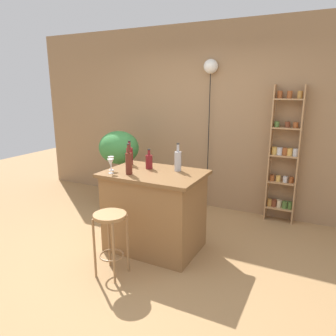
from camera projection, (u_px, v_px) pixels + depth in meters
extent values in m
plane|color=#A37A4C|center=(142.00, 259.00, 3.55)|extent=(12.00, 12.00, 0.00)
cube|color=#997551|center=(206.00, 119.00, 4.89)|extent=(6.40, 0.10, 2.80)
cube|color=olive|center=(155.00, 212.00, 3.70)|extent=(1.03, 0.72, 0.90)
cube|color=brown|center=(154.00, 174.00, 3.58)|extent=(1.12, 0.78, 0.04)
cylinder|color=#997047|center=(94.00, 249.00, 3.13)|extent=(0.02, 0.02, 0.63)
cylinder|color=#997047|center=(114.00, 254.00, 3.03)|extent=(0.02, 0.02, 0.63)
cylinder|color=#997047|center=(109.00, 239.00, 3.34)|extent=(0.02, 0.02, 0.63)
cylinder|color=#997047|center=(128.00, 244.00, 3.23)|extent=(0.02, 0.02, 0.63)
torus|color=#997047|center=(112.00, 255.00, 3.21)|extent=(0.25, 0.25, 0.02)
cylinder|color=#9E7042|center=(110.00, 215.00, 3.10)|extent=(0.33, 0.33, 0.03)
cube|color=tan|center=(270.00, 155.00, 4.42)|extent=(0.02, 0.16, 1.91)
cube|color=tan|center=(298.00, 157.00, 4.26)|extent=(0.02, 0.16, 1.91)
cube|color=tan|center=(279.00, 208.00, 4.53)|extent=(0.36, 0.16, 0.02)
cylinder|color=#AD7A38|center=(270.00, 202.00, 4.57)|extent=(0.07, 0.07, 0.10)
cylinder|color=brown|center=(274.00, 203.00, 4.55)|extent=(0.07, 0.07, 0.10)
cylinder|color=beige|center=(279.00, 204.00, 4.52)|extent=(0.07, 0.07, 0.10)
cylinder|color=#4C7033|center=(285.00, 205.00, 4.48)|extent=(0.07, 0.07, 0.10)
cylinder|color=#4C7033|center=(290.00, 205.00, 4.45)|extent=(0.07, 0.07, 0.10)
cube|color=tan|center=(281.00, 182.00, 4.43)|extent=(0.36, 0.16, 0.02)
cylinder|color=#994C23|center=(272.00, 178.00, 4.47)|extent=(0.06, 0.06, 0.09)
cylinder|color=gold|center=(278.00, 178.00, 4.44)|extent=(0.06, 0.06, 0.09)
cylinder|color=silver|center=(285.00, 179.00, 4.40)|extent=(0.06, 0.06, 0.09)
cylinder|color=#994C23|center=(291.00, 180.00, 4.37)|extent=(0.06, 0.06, 0.09)
cube|color=tan|center=(284.00, 156.00, 4.34)|extent=(0.36, 0.16, 0.02)
cylinder|color=gold|center=(274.00, 151.00, 4.39)|extent=(0.08, 0.08, 0.10)
cylinder|color=silver|center=(280.00, 151.00, 4.35)|extent=(0.08, 0.08, 0.10)
cylinder|color=#994C23|center=(285.00, 152.00, 4.32)|extent=(0.08, 0.08, 0.10)
cylinder|color=gold|center=(290.00, 152.00, 4.30)|extent=(0.08, 0.08, 0.10)
cylinder|color=silver|center=(296.00, 153.00, 4.26)|extent=(0.08, 0.08, 0.10)
cube|color=tan|center=(286.00, 128.00, 4.24)|extent=(0.36, 0.16, 0.02)
cylinder|color=#4C7033|center=(277.00, 124.00, 4.29)|extent=(0.07, 0.07, 0.08)
cylinder|color=brown|center=(287.00, 125.00, 4.23)|extent=(0.07, 0.07, 0.08)
cylinder|color=#994C23|center=(296.00, 125.00, 4.18)|extent=(0.07, 0.07, 0.08)
cube|color=tan|center=(289.00, 99.00, 4.15)|extent=(0.36, 0.16, 0.02)
cylinder|color=#994C23|center=(280.00, 95.00, 4.20)|extent=(0.06, 0.06, 0.10)
cylinder|color=#994C23|center=(290.00, 95.00, 4.13)|extent=(0.06, 0.06, 0.10)
cylinder|color=#AD7A38|center=(300.00, 95.00, 4.07)|extent=(0.06, 0.06, 0.10)
cylinder|color=#2D2823|center=(121.00, 195.00, 5.04)|extent=(0.35, 0.35, 0.39)
cylinder|color=#935B3D|center=(120.00, 178.00, 4.96)|extent=(0.28, 0.28, 0.20)
cylinder|color=brown|center=(120.00, 166.00, 4.92)|extent=(0.03, 0.03, 0.16)
ellipsoid|color=#387F3D|center=(119.00, 147.00, 4.84)|extent=(0.63, 0.57, 0.51)
cylinder|color=maroon|center=(149.00, 162.00, 3.71)|extent=(0.08, 0.08, 0.16)
cylinder|color=maroon|center=(149.00, 153.00, 3.68)|extent=(0.03, 0.03, 0.06)
cylinder|color=black|center=(149.00, 149.00, 3.67)|extent=(0.03, 0.03, 0.01)
cylinder|color=#B2B2B7|center=(178.00, 161.00, 3.60)|extent=(0.08, 0.08, 0.22)
cylinder|color=#B2B2B7|center=(178.00, 148.00, 3.57)|extent=(0.03, 0.03, 0.09)
cylinder|color=black|center=(178.00, 144.00, 3.55)|extent=(0.03, 0.03, 0.01)
cylinder|color=#5B2319|center=(129.00, 164.00, 3.46)|extent=(0.07, 0.07, 0.24)
cylinder|color=#5B2319|center=(128.00, 149.00, 3.42)|extent=(0.03, 0.03, 0.09)
cylinder|color=black|center=(128.00, 144.00, 3.41)|extent=(0.03, 0.03, 0.01)
cylinder|color=maroon|center=(130.00, 156.00, 3.90)|extent=(0.08, 0.08, 0.21)
cylinder|color=maroon|center=(129.00, 145.00, 3.87)|extent=(0.03, 0.03, 0.08)
cylinder|color=black|center=(129.00, 141.00, 3.86)|extent=(0.03, 0.03, 0.01)
cylinder|color=silver|center=(111.00, 173.00, 3.53)|extent=(0.06, 0.06, 0.00)
cylinder|color=silver|center=(111.00, 170.00, 3.52)|extent=(0.01, 0.01, 0.08)
cone|color=silver|center=(111.00, 163.00, 3.50)|extent=(0.07, 0.07, 0.08)
cylinder|color=silver|center=(111.00, 170.00, 3.66)|extent=(0.06, 0.06, 0.00)
cylinder|color=silver|center=(111.00, 167.00, 3.65)|extent=(0.01, 0.01, 0.08)
cone|color=silver|center=(111.00, 160.00, 3.63)|extent=(0.07, 0.07, 0.08)
cylinder|color=black|center=(208.00, 140.00, 4.83)|extent=(0.01, 0.01, 2.17)
sphere|color=white|center=(211.00, 66.00, 4.56)|extent=(0.21, 0.21, 0.21)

